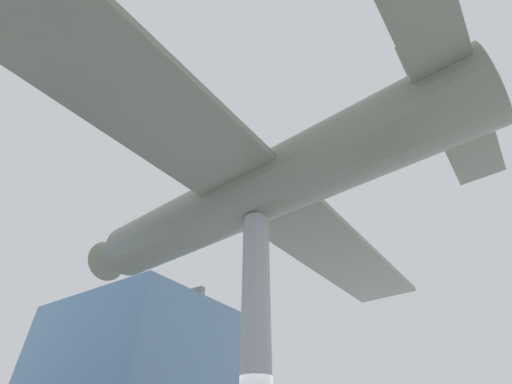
% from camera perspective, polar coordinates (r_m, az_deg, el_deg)
% --- Properties ---
extents(support_pylon_central, '(0.61, 0.61, 5.89)m').
position_cam_1_polar(support_pylon_central, '(7.18, 0.00, -24.83)').
color(support_pylon_central, '#999EA3').
rests_on(support_pylon_central, ground_plane).
extents(suspended_airplane, '(18.65, 12.42, 3.12)m').
position_cam_1_polar(suspended_airplane, '(8.88, -0.98, -0.37)').
color(suspended_airplane, slate).
rests_on(suspended_airplane, support_pylon_central).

